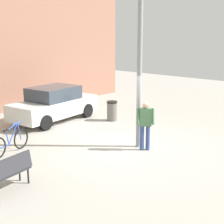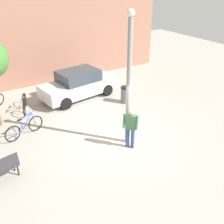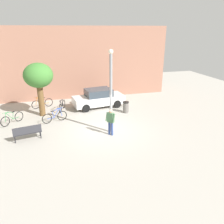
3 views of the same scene
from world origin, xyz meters
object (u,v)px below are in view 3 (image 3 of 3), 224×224
Objects in this scene: bicycle_blue at (55,117)px; trash_bin at (126,107)px; plaza_tree at (38,77)px; bicycle_green at (12,119)px; bicycle_black at (62,106)px; bicycle_orange at (42,103)px; person_by_lamppost at (111,120)px; parked_car_white at (99,98)px; lamppost at (111,90)px; park_bench at (27,132)px.

bicycle_blue is 1.94× the size of trash_bin.
plaza_tree is 3.46m from bicycle_green.
bicycle_black is at bearing 159.31° from trash_bin.
bicycle_orange is (-0.93, 3.41, 0.00)m from bicycle_blue.
plaza_tree is (-4.19, 4.58, 2.01)m from person_by_lamppost.
trash_bin is (1.78, -1.90, -0.32)m from parked_car_white.
lamppost reaches higher than bicycle_orange.
bicycle_green is at bearing 171.92° from bicycle_blue.
person_by_lamppost is 0.38× the size of parked_car_white.
person_by_lamppost reaches higher than bicycle_green.
bicycle_orange is (0.68, 5.86, -0.16)m from park_bench.
lamppost is at bearing -92.69° from parked_car_white.
plaza_tree is (0.73, 4.01, 2.43)m from park_bench.
plaza_tree reaches higher than park_bench.
person_by_lamppost is at bearing -63.37° from bicycle_black.
plaza_tree is 2.33× the size of bicycle_orange.
bicycle_green is 2.90m from bicycle_blue.
park_bench is at bearing -123.37° from bicycle_blue.
person_by_lamppost reaches higher than trash_bin.
lamppost is 5.43m from parked_car_white.
parked_car_white is at bearing 42.59° from park_bench.
lamppost reaches higher than bicycle_blue.
trash_bin is (2.02, 3.14, -2.34)m from lamppost.
parked_car_white is (6.53, 1.99, 0.39)m from bicycle_green.
lamppost is 7.83m from bicycle_orange.
bicycle_green and bicycle_orange have the same top height.
bicycle_black is at bearing -178.46° from parked_car_white.
bicycle_black is at bearing -34.94° from bicycle_orange.
bicycle_orange is (-0.05, 1.84, -2.60)m from plaza_tree.
parked_car_white is at bearing 133.15° from trash_bin.
parked_car_white is at bearing 16.95° from bicycle_green.
lamppost is at bearing -2.11° from park_bench.
plaza_tree is (-4.31, 4.20, 0.19)m from lamppost.
lamppost is 4.40m from trash_bin.
person_by_lamppost is 6.00m from bicycle_black.
trash_bin is at bearing 0.62° from bicycle_green.
plaza_tree is 3.18m from bicycle_orange.
lamppost reaches higher than bicycle_black.
bicycle_black is at bearing 28.65° from bicycle_green.
bicycle_blue is (2.87, -0.41, -0.00)m from bicycle_green.
park_bench is 2.94m from bicycle_blue.
park_bench is (-5.04, 0.19, -2.24)m from lamppost.
bicycle_green is 8.31m from trash_bin.
bicycle_orange is at bearing 123.38° from person_by_lamppost.
bicycle_blue is (-3.42, 2.64, -2.40)m from lamppost.
lamppost reaches higher than trash_bin.
parked_car_white reaches higher than park_bench.
bicycle_blue is at bearing 56.63° from park_bench.
person_by_lamppost is 1.25× the size of bicycle_green.
bicycle_green is at bearing 150.93° from person_by_lamppost.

